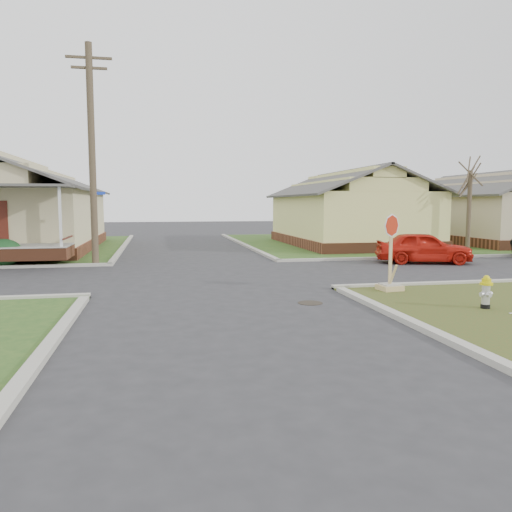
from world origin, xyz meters
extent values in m
plane|color=#2C2C2F|center=(0.00, 0.00, 0.00)|extent=(120.00, 120.00, 0.00)
cube|color=#284D1B|center=(22.00, 18.00, 0.03)|extent=(37.00, 19.00, 0.05)
cylinder|color=black|center=(2.20, -0.50, 0.01)|extent=(0.64, 0.64, 0.01)
cube|color=brown|center=(-10.00, 17.00, 0.30)|extent=(9.70, 13.20, 0.60)
cube|color=beige|center=(-10.00, 17.00, 2.00)|extent=(9.50, 13.00, 2.80)
cube|color=brown|center=(10.00, 16.50, 0.30)|extent=(7.20, 11.20, 0.60)
cube|color=#E9E989|center=(10.00, 16.50, 1.90)|extent=(7.00, 11.00, 2.60)
cube|color=brown|center=(20.00, 16.50, 0.30)|extent=(7.20, 11.20, 0.60)
cube|color=#C7B690|center=(20.00, 16.50, 1.90)|extent=(7.00, 11.00, 2.60)
cylinder|color=#403225|center=(-4.20, 8.90, 4.50)|extent=(0.28, 0.28, 9.00)
cube|color=#403225|center=(-4.20, 8.90, 8.40)|extent=(1.80, 0.10, 0.10)
cube|color=#403225|center=(-4.20, 8.90, 8.00)|extent=(1.40, 0.10, 0.10)
cylinder|color=#403225|center=(14.00, 10.20, 2.15)|extent=(0.22, 0.22, 4.20)
cylinder|color=black|center=(6.10, -2.16, 0.10)|extent=(0.22, 0.22, 0.10)
cylinder|color=silver|center=(6.10, -2.16, 0.38)|extent=(0.19, 0.19, 0.46)
sphere|color=silver|center=(6.10, -2.16, 0.61)|extent=(0.19, 0.19, 0.19)
cylinder|color=#D7CB0B|center=(6.10, -2.16, 0.65)|extent=(0.30, 0.30, 0.06)
cylinder|color=#D7CB0B|center=(6.10, -2.16, 0.72)|extent=(0.22, 0.22, 0.10)
sphere|color=#D7CB0B|center=(6.10, -2.16, 0.78)|extent=(0.15, 0.15, 0.15)
cube|color=tan|center=(4.99, 0.66, 0.12)|extent=(0.62, 0.62, 0.15)
cube|color=#A4A197|center=(4.99, 0.66, 0.22)|extent=(0.50, 0.50, 0.04)
cube|color=tan|center=(4.99, 0.66, 1.19)|extent=(0.09, 0.04, 2.09)
cylinder|color=#A9200B|center=(4.99, 0.62, 1.94)|extent=(0.56, 0.25, 0.60)
cylinder|color=silver|center=(4.99, 0.63, 1.94)|extent=(0.63, 0.28, 0.68)
imported|color=red|center=(9.66, 6.94, 0.68)|extent=(4.30, 2.67, 1.37)
ellipsoid|color=#153B1B|center=(-7.76, 8.96, 0.60)|extent=(1.45, 1.19, 1.11)
camera|label=1|loc=(-1.68, -12.71, 2.57)|focal=35.00mm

